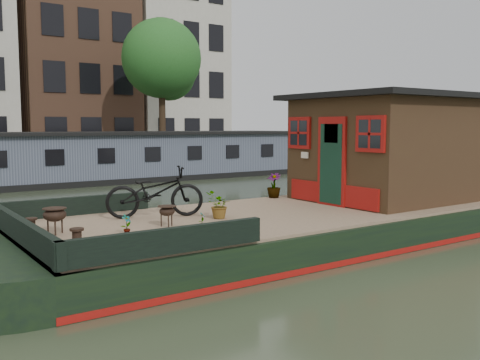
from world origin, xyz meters
TOP-DOWN VIEW (x-y plane):
  - ground at (0.00, 0.00)m, footprint 120.00×120.00m
  - houseboat_hull at (-1.33, 0.00)m, footprint 14.01×4.02m
  - houseboat_deck at (0.00, 0.00)m, footprint 11.80×3.80m
  - bow_bulwark at (-5.07, 0.00)m, footprint 3.00×4.00m
  - cabin at (2.19, 0.00)m, footprint 4.00×3.50m
  - bicycle at (-3.34, 0.82)m, footprint 1.92×1.19m
  - potted_plant_a at (-4.45, -0.43)m, footprint 0.21×0.18m
  - potted_plant_c at (-2.45, 0.00)m, footprint 0.57×0.53m
  - potted_plant_d at (0.20, 1.70)m, footprint 0.45×0.45m
  - potted_plant_e at (-3.21, -0.66)m, footprint 0.18×0.19m
  - brazier_front at (-5.34, 0.30)m, footprint 0.41×0.41m
  - brazier_rear at (-3.60, -0.16)m, footprint 0.34×0.34m
  - bollard_port at (-5.60, 0.72)m, footprint 0.20×0.20m
  - bollard_stbd at (-5.29, -0.61)m, footprint 0.20×0.20m
  - far_houseboat at (0.00, 14.00)m, footprint 20.40×4.40m
  - quay at (0.00, 20.50)m, footprint 60.00×6.00m
  - townhouse_row at (0.15, 27.50)m, footprint 27.25×8.00m
  - tree_right at (6.14, 19.07)m, footprint 4.40×4.40m

SIDE VIEW (x-z plane):
  - ground at x=0.00m, z-range 0.00..0.00m
  - houseboat_hull at x=-1.33m, z-range -0.03..0.57m
  - quay at x=0.00m, z-range 0.00..0.90m
  - houseboat_deck at x=0.00m, z-range 0.60..0.65m
  - bollard_port at x=-5.60m, z-range 0.65..0.87m
  - bollard_stbd at x=-5.29m, z-range 0.65..0.88m
  - potted_plant_e at x=-3.21m, z-range 0.65..0.95m
  - potted_plant_a at x=-4.45m, z-range 0.65..0.98m
  - bow_bulwark at x=-5.07m, z-range 0.65..1.00m
  - brazier_rear at x=-3.60m, z-range 0.65..1.01m
  - brazier_front at x=-5.34m, z-range 0.65..1.07m
  - potted_plant_c at x=-2.45m, z-range 0.65..1.15m
  - potted_plant_d at x=0.20m, z-range 0.65..1.24m
  - far_houseboat at x=0.00m, z-range -0.09..2.02m
  - bicycle at x=-3.34m, z-range 0.65..1.60m
  - cabin at x=2.19m, z-range 0.67..3.09m
  - tree_right at x=6.14m, z-range 2.19..9.59m
  - townhouse_row at x=0.15m, z-range -0.35..16.15m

